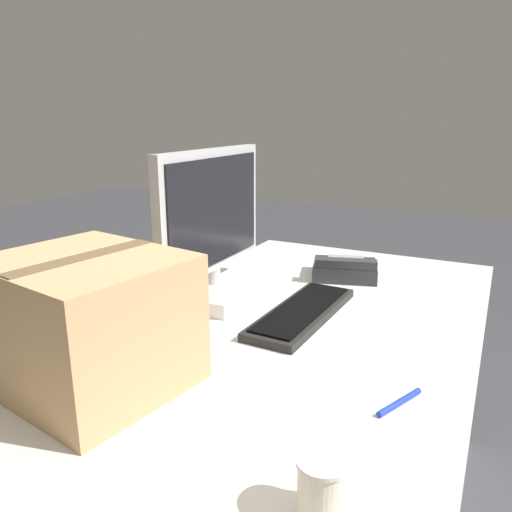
{
  "coord_description": "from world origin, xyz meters",
  "views": [
    {
      "loc": [
        -1.03,
        -0.45,
        1.27
      ],
      "look_at": [
        0.17,
        0.15,
        0.89
      ],
      "focal_mm": 35.0,
      "sensor_mm": 36.0,
      "label": 1
    }
  ],
  "objects_px": {
    "pen_marker": "(400,402)",
    "cardboard_box": "(89,322)",
    "desk_phone": "(345,269)",
    "paper_cup_right": "(322,487)",
    "monitor": "(213,239)",
    "keyboard": "(303,312)"
  },
  "relations": [
    {
      "from": "monitor",
      "to": "paper_cup_right",
      "type": "bearing_deg",
      "value": -139.24
    },
    {
      "from": "desk_phone",
      "to": "cardboard_box",
      "type": "height_order",
      "value": "cardboard_box"
    },
    {
      "from": "paper_cup_right",
      "to": "cardboard_box",
      "type": "xyz_separation_m",
      "value": [
        0.13,
        0.53,
        0.09
      ]
    },
    {
      "from": "keyboard",
      "to": "cardboard_box",
      "type": "bearing_deg",
      "value": 155.67
    },
    {
      "from": "monitor",
      "to": "paper_cup_right",
      "type": "distance_m",
      "value": 0.89
    },
    {
      "from": "keyboard",
      "to": "desk_phone",
      "type": "relative_size",
      "value": 1.78
    },
    {
      "from": "desk_phone",
      "to": "pen_marker",
      "type": "xyz_separation_m",
      "value": [
        -0.7,
        -0.32,
        -0.02
      ]
    },
    {
      "from": "cardboard_box",
      "to": "pen_marker",
      "type": "xyz_separation_m",
      "value": [
        0.19,
        -0.58,
        -0.13
      ]
    },
    {
      "from": "monitor",
      "to": "desk_phone",
      "type": "height_order",
      "value": "monitor"
    },
    {
      "from": "monitor",
      "to": "desk_phone",
      "type": "distance_m",
      "value": 0.49
    },
    {
      "from": "pen_marker",
      "to": "cardboard_box",
      "type": "bearing_deg",
      "value": -47.98
    },
    {
      "from": "monitor",
      "to": "paper_cup_right",
      "type": "xyz_separation_m",
      "value": [
        -0.67,
        -0.58,
        -0.14
      ]
    },
    {
      "from": "pen_marker",
      "to": "monitor",
      "type": "bearing_deg",
      "value": -95.76
    },
    {
      "from": "desk_phone",
      "to": "paper_cup_right",
      "type": "bearing_deg",
      "value": 178.26
    },
    {
      "from": "desk_phone",
      "to": "pen_marker",
      "type": "height_order",
      "value": "desk_phone"
    },
    {
      "from": "paper_cup_right",
      "to": "cardboard_box",
      "type": "distance_m",
      "value": 0.56
    },
    {
      "from": "monitor",
      "to": "cardboard_box",
      "type": "distance_m",
      "value": 0.54
    },
    {
      "from": "keyboard",
      "to": "desk_phone",
      "type": "distance_m",
      "value": 0.39
    },
    {
      "from": "keyboard",
      "to": "paper_cup_right",
      "type": "bearing_deg",
      "value": -154.27
    },
    {
      "from": "paper_cup_right",
      "to": "keyboard",
      "type": "bearing_deg",
      "value": 23.27
    },
    {
      "from": "monitor",
      "to": "pen_marker",
      "type": "bearing_deg",
      "value": -119.25
    },
    {
      "from": "monitor",
      "to": "keyboard",
      "type": "bearing_deg",
      "value": -95.36
    }
  ]
}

